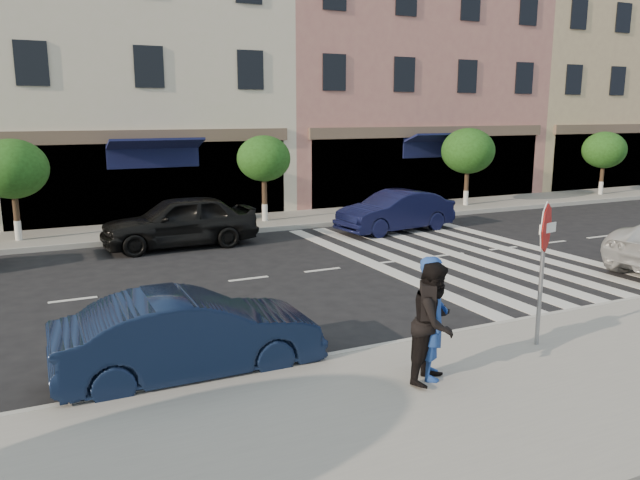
{
  "coord_description": "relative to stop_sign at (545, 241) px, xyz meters",
  "views": [
    {
      "loc": [
        -4.78,
        -9.96,
        3.98
      ],
      "look_at": [
        0.66,
        1.35,
        1.4
      ],
      "focal_mm": 35.0,
      "sensor_mm": 36.0,
      "label": 1
    }
  ],
  "objects": [
    {
      "name": "sidewalk_far",
      "position": [
        -2.8,
        13.62,
        -1.84
      ],
      "size": [
        60.0,
        3.0,
        0.15
      ],
      "primitive_type": "cube",
      "color": "gray",
      "rests_on": "ground"
    },
    {
      "name": "building_east_mid",
      "position": [
        8.7,
        19.62,
        4.58
      ],
      "size": [
        13.0,
        9.0,
        13.0
      ],
      "primitive_type": "cube",
      "color": "tan",
      "rests_on": "ground"
    },
    {
      "name": "street_tree_wb",
      "position": [
        -7.8,
        13.42,
        0.39
      ],
      "size": [
        2.1,
        2.1,
        3.06
      ],
      "color": "#473323",
      "rests_on": "sidewalk_far"
    },
    {
      "name": "walker",
      "position": [
        -2.43,
        -0.41,
        -0.89
      ],
      "size": [
        1.08,
        1.02,
        1.77
      ],
      "primitive_type": "imported",
      "rotation": [
        0.0,
        0.0,
        0.54
      ],
      "color": "black",
      "rests_on": "sidewalk_near"
    },
    {
      "name": "building_east_far",
      "position": [
        21.2,
        19.62,
        4.08
      ],
      "size": [
        12.0,
        9.0,
        12.0
      ],
      "primitive_type": "cube",
      "color": "#D9BD8B",
      "rests_on": "ground"
    },
    {
      "name": "car_near_mid",
      "position": [
        -5.48,
        1.62,
        -1.26
      ],
      "size": [
        4.03,
        1.44,
        1.32
      ],
      "primitive_type": "imported",
      "rotation": [
        0.0,
        0.0,
        1.56
      ],
      "color": "black",
      "rests_on": "ground"
    },
    {
      "name": "building_centre",
      "position": [
        -3.3,
        19.62,
        3.58
      ],
      "size": [
        11.0,
        9.0,
        11.0
      ],
      "primitive_type": "cube",
      "color": "beige",
      "rests_on": "ground"
    },
    {
      "name": "car_far_mid",
      "position": [
        -3.42,
        11.02,
        -1.14
      ],
      "size": [
        4.59,
        1.88,
        1.56
      ],
      "primitive_type": "imported",
      "rotation": [
        0.0,
        0.0,
        -1.56
      ],
      "color": "black",
      "rests_on": "ground"
    },
    {
      "name": "ground",
      "position": [
        -2.8,
        2.62,
        -1.92
      ],
      "size": [
        120.0,
        120.0,
        0.0
      ],
      "primitive_type": "plane",
      "color": "black",
      "rests_on": "ground"
    },
    {
      "name": "photographer",
      "position": [
        -2.38,
        -0.28,
        -0.86
      ],
      "size": [
        0.71,
        0.79,
        1.82
      ],
      "primitive_type": "imported",
      "rotation": [
        0.0,
        0.0,
        1.05
      ],
      "color": "#1F4192",
      "rests_on": "sidewalk_near"
    },
    {
      "name": "street_tree_c",
      "position": [
        0.2,
        13.42,
        0.44
      ],
      "size": [
        1.9,
        1.9,
        3.04
      ],
      "color": "#473323",
      "rests_on": "sidewalk_far"
    },
    {
      "name": "sidewalk_near",
      "position": [
        -2.8,
        -1.13,
        -1.84
      ],
      "size": [
        60.0,
        4.5,
        0.15
      ],
      "primitive_type": "cube",
      "color": "gray",
      "rests_on": "ground"
    },
    {
      "name": "street_tree_eb",
      "position": [
        17.2,
        13.42,
        0.3
      ],
      "size": [
        2.0,
        2.0,
        2.94
      ],
      "color": "#473323",
      "rests_on": "sidewalk_far"
    },
    {
      "name": "stop_sign",
      "position": [
        0.0,
        0.0,
        0.0
      ],
      "size": [
        0.84,
        0.22,
        2.43
      ],
      "rotation": [
        0.0,
        0.0,
        0.22
      ],
      "color": "gray",
      "rests_on": "sidewalk_near"
    },
    {
      "name": "street_tree_ea",
      "position": [
        9.2,
        13.42,
        0.47
      ],
      "size": [
        2.2,
        2.2,
        3.19
      ],
      "color": "#473323",
      "rests_on": "sidewalk_far"
    },
    {
      "name": "car_far_right",
      "position": [
        3.75,
        10.33,
        -1.23
      ],
      "size": [
        4.33,
        1.98,
        1.38
      ],
      "primitive_type": "imported",
      "rotation": [
        0.0,
        0.0,
        -1.44
      ],
      "color": "black",
      "rests_on": "ground"
    }
  ]
}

